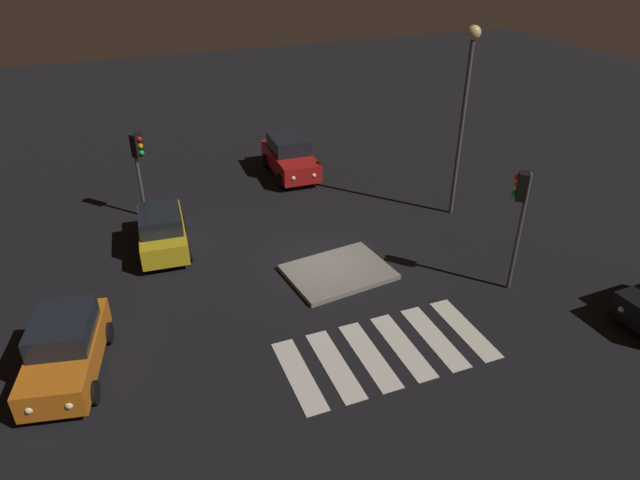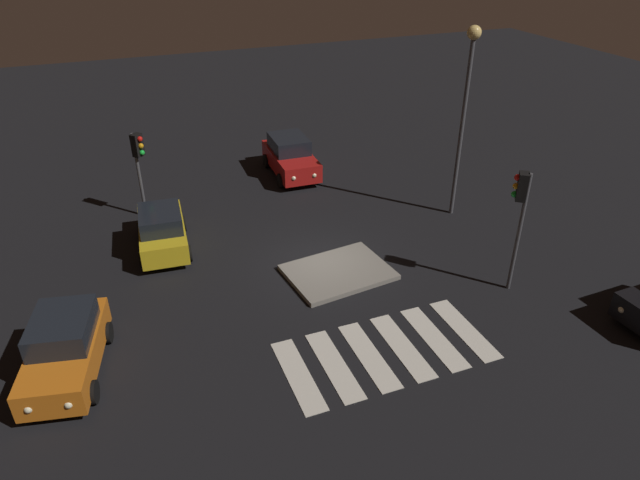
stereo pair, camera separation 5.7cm
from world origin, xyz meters
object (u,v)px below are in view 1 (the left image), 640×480
at_px(street_lamp, 466,93).
at_px(car_red, 290,157).
at_px(traffic_light_east, 520,203).
at_px(car_yellow, 162,230).
at_px(traffic_island, 338,272).
at_px(car_orange, 66,348).
at_px(traffic_light_west, 138,155).

bearing_deg(street_lamp, car_red, 127.92).
bearing_deg(traffic_light_east, car_yellow, 2.38).
bearing_deg(traffic_island, car_orange, -168.61).
height_order(car_orange, street_lamp, street_lamp).
xyz_separation_m(traffic_island, car_orange, (-9.38, -1.89, 0.81)).
height_order(traffic_island, car_red, car_red).
bearing_deg(car_yellow, car_red, -48.89).
bearing_deg(street_lamp, traffic_island, -157.61).
xyz_separation_m(car_yellow, car_orange, (-3.59, -6.18, 0.02)).
xyz_separation_m(car_orange, traffic_light_west, (3.33, 9.28, 2.02)).
bearing_deg(car_yellow, car_orange, 154.49).
bearing_deg(traffic_light_east, traffic_island, 6.09).
bearing_deg(street_lamp, traffic_light_east, -104.44).
xyz_separation_m(traffic_island, street_lamp, (6.73, 2.77, 5.37)).
bearing_deg(traffic_light_west, street_lamp, 28.18).
bearing_deg(car_red, traffic_island, -6.28).
xyz_separation_m(car_red, traffic_light_east, (3.84, -12.59, 2.44)).
bearing_deg(car_red, traffic_light_west, -71.44).
relative_size(car_yellow, street_lamp, 0.52).
relative_size(car_yellow, car_red, 0.93).
distance_m(car_red, traffic_light_east, 13.39).
relative_size(car_orange, street_lamp, 0.55).
distance_m(traffic_island, car_orange, 9.60).
distance_m(car_yellow, car_red, 8.95).
xyz_separation_m(traffic_light_west, street_lamp, (12.78, -4.62, 2.53)).
height_order(traffic_light_west, street_lamp, street_lamp).
distance_m(car_red, traffic_light_west, 8.03).
xyz_separation_m(car_yellow, traffic_light_east, (11.04, -7.28, 2.52)).
xyz_separation_m(traffic_light_west, traffic_light_east, (11.30, -10.39, 0.47)).
xyz_separation_m(traffic_island, car_yellow, (-5.79, 4.29, 0.79)).
relative_size(traffic_light_east, street_lamp, 0.56).
relative_size(traffic_island, street_lamp, 0.50).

